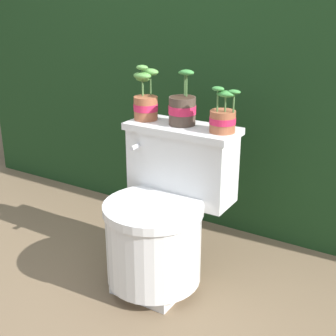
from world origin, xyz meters
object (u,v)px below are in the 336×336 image
(potted_plant_left, at_px, (146,100))
(toilet, at_px, (163,216))
(potted_plant_midleft, at_px, (182,108))
(potted_plant_middle, at_px, (223,117))

(potted_plant_left, bearing_deg, toilet, -40.53)
(potted_plant_left, xyz_separation_m, potted_plant_midleft, (0.19, 0.01, -0.01))
(toilet, distance_m, potted_plant_midleft, 0.47)
(toilet, height_order, potted_plant_left, potted_plant_left)
(potted_plant_left, relative_size, potted_plant_midleft, 1.03)
(toilet, xyz_separation_m, potted_plant_left, (-0.19, 0.16, 0.45))
(potted_plant_midleft, distance_m, potted_plant_middle, 0.20)
(potted_plant_left, distance_m, potted_plant_middle, 0.38)
(potted_plant_left, bearing_deg, potted_plant_middle, -1.39)
(toilet, xyz_separation_m, potted_plant_midleft, (-0.01, 0.17, 0.44))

